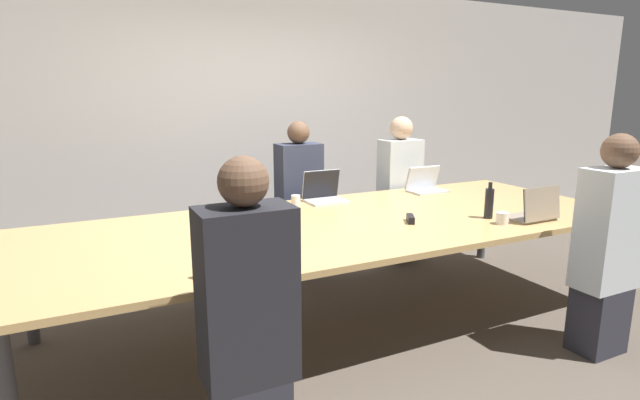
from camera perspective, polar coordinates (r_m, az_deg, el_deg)
The scene contains 16 objects.
ground_plane at distance 3.85m, azimuth 2.21°, elevation -13.71°, with size 24.00×24.00×0.00m, color brown.
curtain_wall at distance 5.39m, azimuth -8.44°, elevation 9.09°, with size 12.00×0.06×2.80m.
conference_table at distance 3.59m, azimuth 2.31°, elevation -3.15°, with size 4.42×1.67×0.78m.
laptop_near_right at distance 3.91m, azimuth 23.34°, elevation -1.13°, with size 0.34×0.25×0.25m.
person_near_right at distance 3.69m, azimuth 29.98°, elevation -4.93°, with size 0.40×0.24×1.44m.
cup_near_right at distance 3.73m, azimuth 20.11°, elevation -1.98°, with size 0.09×0.09×0.08m.
bottle_near_right at distance 3.85m, azimuth 18.76°, elevation -0.30°, with size 0.06×0.06×0.27m.
laptop_near_left at distance 2.59m, azimuth -9.29°, elevation -6.73°, with size 0.32×0.26×0.26m.
person_near_left at distance 2.24m, azimuth -8.22°, elevation -14.04°, with size 0.40×0.24×1.44m.
cup_near_left at distance 2.74m, azimuth -4.08°, elevation -6.15°, with size 0.09×0.09×0.09m.
laptop_far_center at distance 4.22m, azimuth 0.42°, elevation 0.86°, with size 0.33×0.26×0.26m.
person_far_center at distance 4.64m, azimuth -2.41°, elevation -0.11°, with size 0.40×0.24×1.43m.
cup_far_center at distance 4.09m, azimuth -2.79°, elevation -0.03°, with size 0.07×0.07×0.08m.
laptop_far_right at distance 4.74m, azimuth 11.91°, elevation 1.78°, with size 0.35×0.23×0.24m.
person_far_right at distance 5.07m, azimuth 9.04°, elevation 1.02°, with size 0.40×0.24×1.45m.
stapler at distance 3.61m, azimuth 10.30°, elevation -2.12°, with size 0.11×0.15×0.05m.
Camera 1 is at (-1.67, -3.03, 1.69)m, focal length 28.00 mm.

